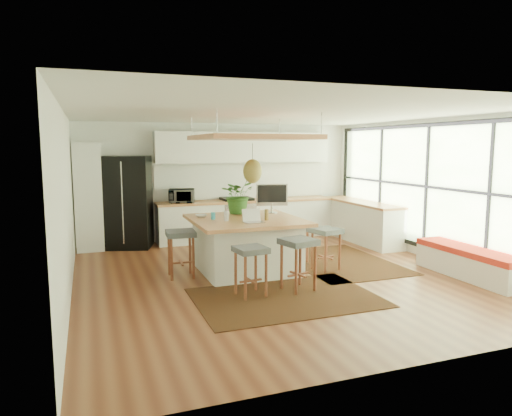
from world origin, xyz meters
name	(u,v)px	position (x,y,z in m)	size (l,w,h in m)	color
floor	(277,275)	(0.00, 0.00, 0.00)	(7.00, 7.00, 0.00)	brown
ceiling	(278,113)	(0.00, 0.00, 2.70)	(7.00, 7.00, 0.00)	white
wall_back	(220,181)	(0.00, 3.50, 1.35)	(6.50, 6.50, 0.00)	white
wall_front	(419,233)	(0.00, -3.50, 1.35)	(6.50, 6.50, 0.00)	white
wall_left	(66,205)	(-3.25, 0.00, 1.35)	(7.00, 7.00, 0.00)	white
wall_right	(436,190)	(3.25, 0.00, 1.35)	(7.00, 7.00, 0.00)	white
window_wall	(435,187)	(3.22, 0.00, 1.40)	(0.10, 6.20, 2.60)	black
pantry	(88,197)	(-2.95, 3.18, 1.12)	(0.55, 0.60, 2.25)	white
back_counter_base	(247,220)	(0.55, 3.18, 0.44)	(4.20, 0.60, 0.88)	white
back_counter_top	(247,201)	(0.55, 3.18, 0.90)	(4.24, 0.64, 0.05)	#AD663D
backsplash	(243,181)	(0.55, 3.48, 1.35)	(4.20, 0.02, 0.80)	white
upper_cabinets	(245,147)	(0.55, 3.32, 2.15)	(4.20, 0.34, 0.70)	white
range	(237,218)	(0.30, 3.18, 0.50)	(0.76, 0.62, 1.00)	#A5A5AA
right_counter_base	(361,222)	(2.93, 2.00, 0.44)	(0.60, 2.50, 0.88)	white
right_counter_top	(362,202)	(2.93, 2.00, 0.90)	(0.64, 2.54, 0.05)	#AD663D
window_bench	(469,263)	(2.95, -1.20, 0.25)	(0.52, 2.00, 0.50)	white
ceiling_panel	(252,154)	(-0.30, 0.40, 2.05)	(1.86, 1.86, 0.80)	#AD663D
rug_near	(286,297)	(-0.34, -1.13, 0.01)	(2.60, 1.80, 0.01)	black
rug_right	(339,262)	(1.45, 0.45, 0.01)	(1.80, 2.60, 0.01)	black
fridge	(127,205)	(-2.18, 3.16, 0.93)	(0.98, 0.77, 1.97)	black
island	(246,245)	(-0.40, 0.47, 0.47)	(1.85, 1.85, 0.93)	#AD663D
stool_near_left	(251,272)	(-0.78, -0.87, 0.35)	(0.43, 0.43, 0.73)	#494D50
stool_near_right	(298,267)	(-0.02, -0.86, 0.35)	(0.47, 0.47, 0.80)	#494D50
stool_right_front	(326,250)	(0.93, 0.02, 0.35)	(0.44, 0.44, 0.75)	#494D50
stool_right_back	(299,243)	(0.77, 0.80, 0.35)	(0.40, 0.40, 0.67)	#494D50
stool_left_side	(181,256)	(-1.54, 0.47, 0.35)	(0.47, 0.47, 0.79)	#494D50
laptop	(254,216)	(-0.42, -0.01, 1.05)	(0.32, 0.34, 0.24)	#A5A5AA
monitor	(272,199)	(0.27, 0.92, 1.19)	(0.60, 0.22, 0.56)	#A5A5AA
microwave	(182,194)	(-0.99, 3.15, 1.11)	(0.55, 0.30, 0.37)	#A5A5AA
island_plant	(238,199)	(-0.34, 1.11, 1.21)	(0.64, 0.71, 0.55)	#1E4C19
island_bowl	(201,216)	(-1.10, 0.86, 0.95)	(0.20, 0.20, 0.05)	white
island_bottle_0	(214,214)	(-0.95, 0.57, 1.03)	(0.07, 0.07, 0.19)	teal
island_bottle_1	(226,215)	(-0.80, 0.32, 1.03)	(0.07, 0.07, 0.19)	silver
island_bottle_2	(266,215)	(-0.15, 0.17, 1.03)	(0.07, 0.07, 0.19)	olive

